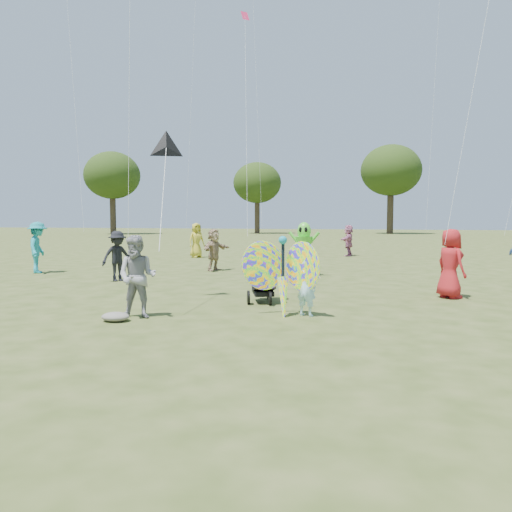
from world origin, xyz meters
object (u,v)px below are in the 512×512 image
Objects in this scene: child_girl at (306,287)px; jogging_stroller at (264,275)px; crowd_b at (118,256)px; adult_man at (137,277)px; butterfly_kite at (283,276)px; crowd_g at (196,240)px; crowd_i at (38,247)px; crowd_d at (214,250)px; crowd_a at (450,264)px; crowd_j at (349,240)px; alien_kite at (304,246)px.

jogging_stroller is at bearing -29.02° from child_girl.
jogging_stroller is (5.09, -2.42, -0.13)m from crowd_b.
child_girl is 1.79m from jogging_stroller.
adult_man is 2.73m from butterfly_kite.
child_girl is 0.68× the size of crowd_g.
crowd_i is 10.91m from butterfly_kite.
butterfly_kite is at bearing -134.99° from crowd_d.
adult_man is at bearing 88.70° from crowd_a.
crowd_b reaches higher than child_girl.
crowd_b is 6.99m from butterfly_kite.
child_girl is 15.66m from crowd_j.
alien_kite reaches higher than adult_man.
jogging_stroller is (-0.61, -14.31, -0.16)m from crowd_j.
crowd_d reaches higher than jogging_stroller.
crowd_j is at bearing 90.48° from butterfly_kite.
crowd_j is at bearing 73.73° from adult_man.
crowd_a is at bearing 24.07° from crowd_j.
crowd_j is at bearing 67.00° from jogging_stroller.
crowd_g is at bearing 10.74° from crowd_a.
crowd_g is (-2.90, 5.44, 0.07)m from crowd_d.
child_girl is 0.72× the size of crowd_j.
alien_kite is (-0.02, 5.26, 0.36)m from jogging_stroller.
adult_man is 0.89× the size of alien_kite.
crowd_a reaches higher than crowd_b.
crowd_d is (-4.56, 7.33, 0.19)m from child_girl.
crowd_i is at bearing 109.88° from crowd_b.
crowd_a is 4.53m from butterfly_kite.
jogging_stroller is (3.38, -5.98, -0.14)m from crowd_d.
alien_kite is (-4.07, 3.58, 0.16)m from crowd_a.
alien_kite reaches higher than jogging_stroller.
jogging_stroller is (-1.18, 1.34, 0.06)m from child_girl.
crowd_i is 1.13× the size of crowd_j.
child_girl reaches higher than jogging_stroller.
crowd_j is (9.51, 10.63, -0.10)m from crowd_i.
alien_kite is at bearing -59.97° from child_girl.
crowd_b is (-6.27, 3.76, 0.19)m from child_girl.
jogging_stroller is 1.62m from butterfly_kite.
jogging_stroller is 5.27m from alien_kite.
child_girl is 7.31m from crowd_b.
alien_kite reaches higher than crowd_a.
adult_man is 0.96× the size of crowd_a.
crowd_a reaches higher than jogging_stroller.
crowd_a is 9.17m from crowd_b.
crowd_b is at bearing 134.03° from jogging_stroller.
butterfly_kite is at bearing 30.94° from child_girl.
crowd_i is at bearing 152.06° from butterfly_kite.
jogging_stroller is at bearing 117.56° from butterfly_kite.
crowd_d is 6.87m from jogging_stroller.
child_girl is at bearing -143.34° from crowd_i.
butterfly_kite reaches higher than crowd_d.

